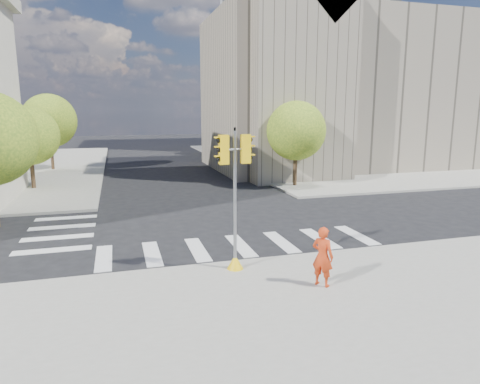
% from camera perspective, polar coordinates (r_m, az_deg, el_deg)
% --- Properties ---
extents(ground, '(160.00, 160.00, 0.00)m').
position_cam_1_polar(ground, '(19.66, -1.28, -5.41)').
color(ground, black).
rests_on(ground, ground).
extents(sidewalk_near, '(30.00, 14.00, 0.15)m').
position_cam_1_polar(sidewalk_near, '(10.27, 15.96, -21.61)').
color(sidewalk_near, gray).
rests_on(sidewalk_near, ground).
extents(sidewalk_far_right, '(28.00, 40.00, 0.15)m').
position_cam_1_polar(sidewalk_far_right, '(51.02, 13.10, 4.51)').
color(sidewalk_far_right, gray).
rests_on(sidewalk_far_right, ground).
extents(civic_building, '(26.00, 16.00, 19.39)m').
position_cam_1_polar(civic_building, '(42.61, 12.82, 13.00)').
color(civic_building, gray).
rests_on(civic_building, ground).
extents(office_tower, '(20.00, 18.00, 30.00)m').
position_cam_1_polar(office_tower, '(66.62, 8.21, 18.99)').
color(office_tower, '#9EA0A3').
rests_on(office_tower, ground).
extents(tree_lw_mid, '(4.00, 4.00, 5.77)m').
position_cam_1_polar(tree_lw_mid, '(32.78, -26.29, 6.72)').
color(tree_lw_mid, '#382616').
rests_on(tree_lw_mid, ground).
extents(tree_lw_far, '(4.80, 4.80, 6.95)m').
position_cam_1_polar(tree_lw_far, '(42.63, -24.10, 8.66)').
color(tree_lw_far, '#382616').
rests_on(tree_lw_far, ground).
extents(tree_re_near, '(4.20, 4.20, 6.16)m').
position_cam_1_polar(tree_re_near, '(30.85, 7.49, 8.09)').
color(tree_re_near, '#382616').
rests_on(tree_re_near, ground).
extents(tree_re_mid, '(4.60, 4.60, 6.66)m').
position_cam_1_polar(tree_re_mid, '(42.10, 0.88, 9.33)').
color(tree_re_mid, '#382616').
rests_on(tree_re_mid, ground).
extents(tree_re_far, '(4.00, 4.00, 5.88)m').
position_cam_1_polar(tree_re_far, '(53.70, -2.92, 9.14)').
color(tree_re_far, '#382616').
rests_on(tree_re_far, ground).
extents(lamp_near, '(0.35, 0.18, 8.11)m').
position_cam_1_polar(lamp_near, '(34.71, 5.61, 9.31)').
color(lamp_near, black).
rests_on(lamp_near, sidewalk_far_right).
extents(lamp_far, '(0.35, 0.18, 8.11)m').
position_cam_1_polar(lamp_far, '(47.99, -0.67, 9.79)').
color(lamp_far, black).
rests_on(lamp_far, sidewalk_far_right).
extents(traffic_signal, '(1.07, 0.56, 4.82)m').
position_cam_1_polar(traffic_signal, '(14.32, -0.67, -2.49)').
color(traffic_signal, yellow).
rests_on(traffic_signal, sidewalk_near).
extents(photographer, '(0.78, 0.82, 1.89)m').
position_cam_1_polar(photographer, '(13.52, 10.96, -8.42)').
color(photographer, red).
rests_on(photographer, sidewalk_near).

